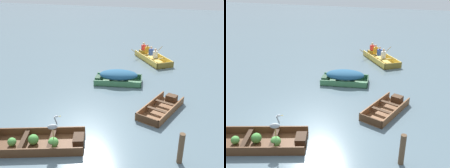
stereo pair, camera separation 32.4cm
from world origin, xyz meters
TOP-DOWN VIEW (x-y plane):
  - ground_plane at (0.00, 0.00)m, footprint 80.00×80.00m
  - dinghy_dark_varnish_foreground at (-0.71, -1.09)m, footprint 3.32×2.23m
  - skiff_green_near_moored at (0.15, 4.90)m, footprint 2.65×1.65m
  - skiff_wooden_brown_mid_moored at (2.80, 2.64)m, footprint 1.74×2.72m
  - rowboat_yellow_with_crew at (1.10, 9.48)m, footprint 2.98×3.34m
  - heron_on_dinghy at (-0.20, -1.06)m, footprint 0.44×0.26m
  - mooring_post at (3.75, -0.47)m, footprint 0.17×0.17m

SIDE VIEW (x-z plane):
  - ground_plane at x=0.00m, z-range 0.00..0.00m
  - skiff_wooden_brown_mid_moored at x=2.80m, z-range -0.05..0.27m
  - dinghy_dark_varnish_foreground at x=-0.71m, z-range -0.07..0.32m
  - rowboat_yellow_with_crew at x=1.10m, z-range -0.23..0.69m
  - skiff_green_near_moored at x=0.15m, z-range 0.04..0.73m
  - mooring_post at x=3.75m, z-range 0.00..1.03m
  - heron_on_dinghy at x=-0.20m, z-range 0.43..1.27m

